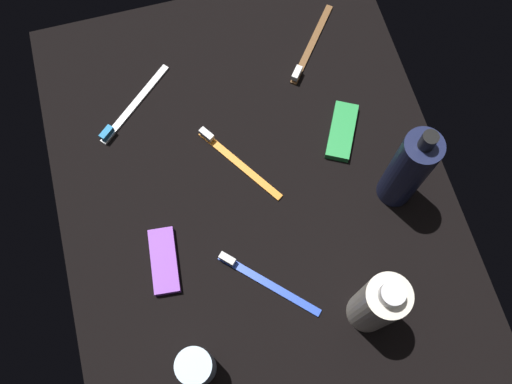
{
  "coord_description": "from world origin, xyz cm",
  "views": [
    {
      "loc": [
        -28.51,
        7.65,
        86.98
      ],
      "look_at": [
        0.0,
        0.0,
        3.0
      ],
      "focal_mm": 39.16,
      "sensor_mm": 36.0,
      "label": 1
    }
  ],
  "objects_px": {
    "toothbrush_white": "(131,107)",
    "toothbrush_blue": "(263,280)",
    "bodywash_bottle": "(377,304)",
    "deodorant_stick": "(196,367)",
    "snack_bar_green": "(342,131)",
    "toothbrush_orange": "(235,160)",
    "lotion_bottle": "(408,170)",
    "toothbrush_brown": "(310,48)",
    "snack_bar_purple": "(164,261)"
  },
  "relations": [
    {
      "from": "lotion_bottle",
      "to": "toothbrush_orange",
      "type": "xyz_separation_m",
      "value": [
        0.12,
        0.24,
        -0.09
      ]
    },
    {
      "from": "bodywash_bottle",
      "to": "toothbrush_orange",
      "type": "xyz_separation_m",
      "value": [
        0.3,
        0.13,
        -0.08
      ]
    },
    {
      "from": "bodywash_bottle",
      "to": "deodorant_stick",
      "type": "distance_m",
      "value": 0.27
    },
    {
      "from": "toothbrush_white",
      "to": "snack_bar_purple",
      "type": "bearing_deg",
      "value": 179.99
    },
    {
      "from": "toothbrush_orange",
      "to": "toothbrush_blue",
      "type": "distance_m",
      "value": 0.21
    },
    {
      "from": "deodorant_stick",
      "to": "toothbrush_blue",
      "type": "xyz_separation_m",
      "value": [
        0.1,
        -0.13,
        -0.04
      ]
    },
    {
      "from": "toothbrush_blue",
      "to": "snack_bar_purple",
      "type": "height_order",
      "value": "toothbrush_blue"
    },
    {
      "from": "bodywash_bottle",
      "to": "toothbrush_blue",
      "type": "distance_m",
      "value": 0.18
    },
    {
      "from": "bodywash_bottle",
      "to": "deodorant_stick",
      "type": "height_order",
      "value": "bodywash_bottle"
    },
    {
      "from": "toothbrush_blue",
      "to": "snack_bar_purple",
      "type": "relative_size",
      "value": 1.31
    },
    {
      "from": "toothbrush_blue",
      "to": "toothbrush_white",
      "type": "relative_size",
      "value": 0.95
    },
    {
      "from": "toothbrush_brown",
      "to": "snack_bar_green",
      "type": "height_order",
      "value": "toothbrush_brown"
    },
    {
      "from": "toothbrush_brown",
      "to": "lotion_bottle",
      "type": "bearing_deg",
      "value": -169.44
    },
    {
      "from": "deodorant_stick",
      "to": "snack_bar_purple",
      "type": "relative_size",
      "value": 0.87
    },
    {
      "from": "bodywash_bottle",
      "to": "toothbrush_orange",
      "type": "height_order",
      "value": "bodywash_bottle"
    },
    {
      "from": "toothbrush_white",
      "to": "snack_bar_purple",
      "type": "distance_m",
      "value": 0.28
    },
    {
      "from": "toothbrush_orange",
      "to": "snack_bar_purple",
      "type": "height_order",
      "value": "toothbrush_orange"
    },
    {
      "from": "toothbrush_white",
      "to": "bodywash_bottle",
      "type": "bearing_deg",
      "value": -147.11
    },
    {
      "from": "toothbrush_orange",
      "to": "bodywash_bottle",
      "type": "bearing_deg",
      "value": -155.77
    },
    {
      "from": "toothbrush_orange",
      "to": "lotion_bottle",
      "type": "bearing_deg",
      "value": -116.45
    },
    {
      "from": "toothbrush_brown",
      "to": "snack_bar_green",
      "type": "distance_m",
      "value": 0.17
    },
    {
      "from": "lotion_bottle",
      "to": "snack_bar_purple",
      "type": "height_order",
      "value": "lotion_bottle"
    },
    {
      "from": "bodywash_bottle",
      "to": "toothbrush_brown",
      "type": "bearing_deg",
      "value": -6.29
    },
    {
      "from": "toothbrush_white",
      "to": "toothbrush_blue",
      "type": "bearing_deg",
      "value": -157.97
    },
    {
      "from": "lotion_bottle",
      "to": "toothbrush_white",
      "type": "distance_m",
      "value": 0.48
    },
    {
      "from": "deodorant_stick",
      "to": "toothbrush_brown",
      "type": "xyz_separation_m",
      "value": [
        0.49,
        -0.32,
        -0.04
      ]
    },
    {
      "from": "snack_bar_green",
      "to": "deodorant_stick",
      "type": "bearing_deg",
      "value": 161.76
    },
    {
      "from": "lotion_bottle",
      "to": "toothbrush_blue",
      "type": "relative_size",
      "value": 1.56
    },
    {
      "from": "toothbrush_blue",
      "to": "snack_bar_green",
      "type": "distance_m",
      "value": 0.29
    },
    {
      "from": "toothbrush_blue",
      "to": "toothbrush_brown",
      "type": "bearing_deg",
      "value": -26.64
    },
    {
      "from": "bodywash_bottle",
      "to": "toothbrush_white",
      "type": "height_order",
      "value": "bodywash_bottle"
    },
    {
      "from": "snack_bar_green",
      "to": "toothbrush_orange",
      "type": "bearing_deg",
      "value": 118.5
    },
    {
      "from": "toothbrush_brown",
      "to": "deodorant_stick",
      "type": "bearing_deg",
      "value": 146.8
    },
    {
      "from": "bodywash_bottle",
      "to": "snack_bar_green",
      "type": "height_order",
      "value": "bodywash_bottle"
    },
    {
      "from": "lotion_bottle",
      "to": "snack_bar_purple",
      "type": "distance_m",
      "value": 0.4
    },
    {
      "from": "toothbrush_orange",
      "to": "toothbrush_brown",
      "type": "xyz_separation_m",
      "value": [
        0.18,
        -0.19,
        0.0
      ]
    },
    {
      "from": "toothbrush_white",
      "to": "snack_bar_green",
      "type": "height_order",
      "value": "toothbrush_white"
    },
    {
      "from": "lotion_bottle",
      "to": "toothbrush_brown",
      "type": "bearing_deg",
      "value": 10.56
    },
    {
      "from": "toothbrush_brown",
      "to": "snack_bar_purple",
      "type": "bearing_deg",
      "value": 133.34
    },
    {
      "from": "bodywash_bottle",
      "to": "toothbrush_white",
      "type": "relative_size",
      "value": 1.29
    },
    {
      "from": "deodorant_stick",
      "to": "toothbrush_blue",
      "type": "relative_size",
      "value": 0.67
    },
    {
      "from": "toothbrush_white",
      "to": "snack_bar_green",
      "type": "bearing_deg",
      "value": -112.3
    },
    {
      "from": "toothbrush_blue",
      "to": "toothbrush_white",
      "type": "xyz_separation_m",
      "value": [
        0.35,
        0.14,
        0.0
      ]
    },
    {
      "from": "toothbrush_brown",
      "to": "snack_bar_green",
      "type": "relative_size",
      "value": 1.43
    },
    {
      "from": "lotion_bottle",
      "to": "toothbrush_blue",
      "type": "distance_m",
      "value": 0.28
    },
    {
      "from": "toothbrush_orange",
      "to": "toothbrush_blue",
      "type": "height_order",
      "value": "same"
    },
    {
      "from": "toothbrush_orange",
      "to": "toothbrush_white",
      "type": "relative_size",
      "value": 1.1
    },
    {
      "from": "lotion_bottle",
      "to": "bodywash_bottle",
      "type": "xyz_separation_m",
      "value": [
        -0.18,
        0.11,
        -0.01
      ]
    },
    {
      "from": "bodywash_bottle",
      "to": "toothbrush_blue",
      "type": "xyz_separation_m",
      "value": [
        0.09,
        0.14,
        -0.08
      ]
    },
    {
      "from": "bodywash_bottle",
      "to": "toothbrush_brown",
      "type": "relative_size",
      "value": 1.24
    }
  ]
}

